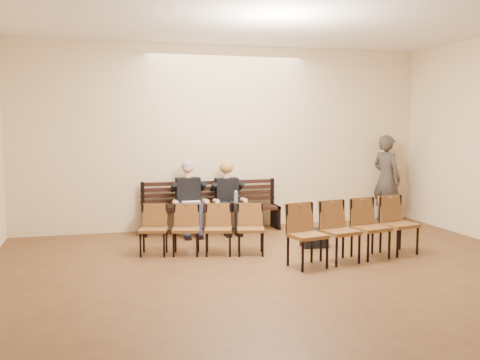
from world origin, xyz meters
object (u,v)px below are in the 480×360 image
object	(u,v)px
bench	(212,219)
chair_row_front	(202,230)
laptop	(192,204)
water_bottle	(236,204)
seated_woman	(228,200)
seated_man	(189,198)
bag	(314,238)
passerby	(387,172)
chair_row_back	(356,230)

from	to	relation	value
bench	chair_row_front	world-z (taller)	chair_row_front
laptop	chair_row_front	distance (m)	1.48
bench	water_bottle	xyz separation A→B (m)	(0.37, -0.36, 0.34)
chair_row_front	bench	bearing A→B (deg)	86.96
bench	seated_woman	bearing A→B (deg)	-23.13
seated_man	seated_woman	bearing A→B (deg)	0.00
seated_man	bag	bearing A→B (deg)	-41.28
seated_woman	chair_row_front	size ratio (longest dim) A/B	0.64
bench	seated_man	distance (m)	0.64
seated_woman	passerby	size ratio (longest dim) A/B	0.59
seated_man	chair_row_front	world-z (taller)	seated_man
bench	water_bottle	world-z (taller)	water_bottle
chair_row_back	passerby	bearing A→B (deg)	40.00
seated_man	chair_row_back	distance (m)	3.26
passerby	water_bottle	bearing A→B (deg)	75.93
passerby	chair_row_front	xyz separation A→B (m)	(-4.23, -1.83, -0.64)
water_bottle	chair_row_front	distance (m)	1.64
bench	laptop	size ratio (longest dim) A/B	7.74
seated_woman	water_bottle	xyz separation A→B (m)	(0.09, -0.24, -0.04)
passerby	chair_row_back	xyz separation A→B (m)	(-2.10, -2.74, -0.58)
passerby	seated_woman	bearing A→B (deg)	71.74
water_bottle	bag	size ratio (longest dim) A/B	0.57
water_bottle	chair_row_back	xyz separation A→B (m)	(1.23, -2.28, -0.11)
seated_man	water_bottle	distance (m)	0.86
water_bottle	chair_row_back	size ratio (longest dim) A/B	0.10
chair_row_back	chair_row_front	bearing A→B (deg)	144.11
laptop	passerby	bearing A→B (deg)	0.01
water_bottle	passerby	distance (m)	3.40
bench	seated_man	size ratio (longest dim) A/B	1.97
laptop	chair_row_back	world-z (taller)	chair_row_back
laptop	passerby	xyz separation A→B (m)	(4.13, 0.36, 0.46)
bag	water_bottle	bearing A→B (deg)	126.04
laptop	water_bottle	size ratio (longest dim) A/B	1.46
bench	bag	bearing A→B (deg)	-51.58
bench	chair_row_front	size ratio (longest dim) A/B	1.37
laptop	seated_woman	bearing A→B (deg)	6.46
laptop	chair_row_back	size ratio (longest dim) A/B	0.15
seated_man	chair_row_front	xyz separation A→B (m)	(-0.07, -1.61, -0.27)
chair_row_front	passerby	bearing A→B (deg)	37.16
laptop	bench	bearing A→B (deg)	27.06
chair_row_back	laptop	bearing A→B (deg)	117.80
laptop	water_bottle	bearing A→B (deg)	-12.12
bag	chair_row_back	xyz separation A→B (m)	(0.26, -0.94, 0.30)
seated_man	laptop	size ratio (longest dim) A/B	3.93
seated_man	passerby	xyz separation A→B (m)	(4.16, 0.22, 0.37)
bench	chair_row_back	xyz separation A→B (m)	(1.60, -2.64, 0.23)
seated_man	passerby	size ratio (longest dim) A/B	0.64
laptop	chair_row_front	bearing A→B (deg)	-99.13
bench	water_bottle	bearing A→B (deg)	-43.98
seated_woman	chair_row_back	xyz separation A→B (m)	(1.32, -2.52, -0.16)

